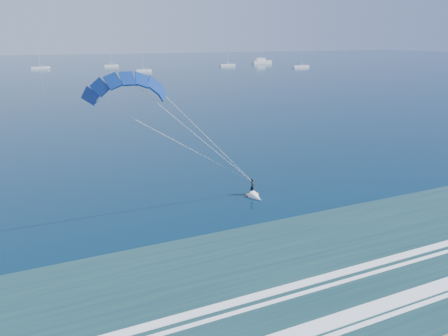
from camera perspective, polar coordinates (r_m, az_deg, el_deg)
The scene contains 7 objects.
kitesurfer_rig at distance 36.13m, azimuth -3.44°, elevation 4.20°, with size 18.57×7.40×14.81m.
motor_yacht at distance 274.89m, azimuth 5.38°, elevation 14.91°, with size 13.38×3.57×5.75m.
sailboat_2 at distance 247.40m, azimuth -24.78°, elevation 12.87°, with size 8.99×2.40×12.09m.
sailboat_3 at distance 208.90m, azimuth -11.44°, elevation 13.46°, with size 7.30×2.40×10.32m.
sailboat_4 at distance 251.25m, azimuth -15.87°, elevation 13.86°, with size 7.81×2.40×10.74m.
sailboat_5 at distance 248.57m, azimuth 0.49°, elevation 14.49°, with size 9.42×2.40×12.76m.
sailboat_6 at distance 240.07m, azimuth 10.92°, elevation 14.05°, with size 9.93×2.40×13.29m.
Camera 1 is at (-9.39, -10.05, 16.17)m, focal length 32.00 mm.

